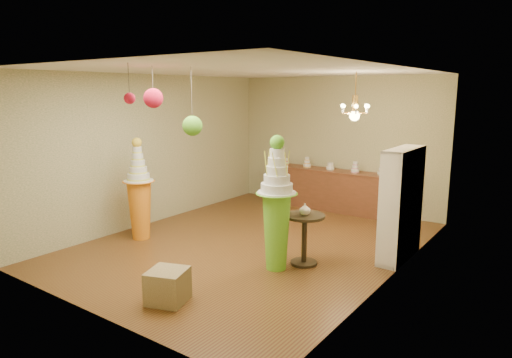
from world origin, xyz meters
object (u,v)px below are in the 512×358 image
Objects in this scene: sideboard at (330,189)px; pedestal_green at (277,215)px; round_table at (304,232)px; pedestal_orange at (140,201)px.

pedestal_green is at bearing -75.42° from sideboard.
sideboard is (-0.97, 3.71, -0.38)m from pedestal_green.
round_table is (0.25, 0.41, -0.34)m from pedestal_green.
sideboard is (1.86, 3.94, -0.23)m from pedestal_orange.
pedestal_green is 1.10× the size of pedestal_orange.
pedestal_orange is 4.36m from sideboard.
round_table is (1.22, -3.30, 0.04)m from sideboard.
pedestal_green is at bearing -121.45° from round_table.
sideboard is at bearing 64.75° from pedestal_orange.
pedestal_green is 3.86m from sideboard.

